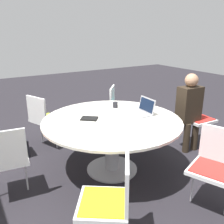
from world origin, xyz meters
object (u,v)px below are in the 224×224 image
Objects in this scene: chair_1 at (119,106)px; person_0 at (190,106)px; spiral_notebook at (89,118)px; chair_4 at (111,197)px; laptop at (144,110)px; chair_3 at (7,156)px; chair_5 at (215,162)px; handbag at (21,146)px; chair_0 at (196,114)px; coffee_cup at (115,105)px; chair_2 at (44,116)px.

person_0 is at bearing 67.20° from chair_1.
chair_1 is 1.37m from spiral_notebook.
chair_1 and chair_4 have the same top height.
person_0 reaches higher than laptop.
chair_3 is 1.00× the size of chair_5.
person_0 is 1.62m from spiral_notebook.
chair_3 is 2.42× the size of handbag.
person_0 reaches higher than chair_1.
chair_0 reaches higher than handbag.
chair_5 is at bearing -172.52° from coffee_cup.
chair_1 is at bearing -50.21° from spiral_notebook.
chair_3 is at bearing -25.29° from chair_1.
laptop is at bearing 24.95° from chair_1.
coffee_cup is at bearing -13.39° from chair_5.
coffee_cup is (0.44, 1.28, 0.25)m from chair_0.
chair_4 is at bearing 28.39° from chair_0.
laptop is 0.48m from coffee_cup.
spiral_notebook is at bearing -9.50° from chair_1.
chair_4 is 2.29m from person_0.
laptop is at bearing 3.51° from chair_0.
laptop is (-0.00, 1.10, 0.27)m from chair_0.
spiral_notebook is at bearing 8.94° from chair_5.
chair_3 is at bearing 62.02° from chair_4.
chair_1 is 0.71× the size of person_0.
chair_2 is at bearing -55.80° from chair_1.
chair_1 is at bearing 0.28° from chair_4.
laptop is at bearing -157.64° from coffee_cup.
chair_0 is 2.42× the size of handbag.
chair_3 is at bearing -56.50° from chair_2.
chair_2 is at bearing 48.20° from coffee_cup.
chair_0 is 3.39× the size of spiral_notebook.
chair_0 reaches higher than spiral_notebook.
chair_1 is 2.42× the size of handbag.
chair_0 is 1.33m from chair_1.
chair_3 and chair_5 have the same top height.
chair_2 is 2.60m from chair_5.
chair_1 is 1.27m from person_0.
chair_5 is 0.71× the size of person_0.
laptop is (-1.06, 0.30, 0.27)m from chair_1.
chair_3 is 2.23m from chair_5.
chair_0 is 1.00× the size of chair_2.
chair_1 is 0.82m from coffee_cup.
chair_1 is at bearing -60.18° from person_0.
chair_4 is at bearing -25.54° from chair_2.
chair_3 reaches higher than spiral_notebook.
laptop is (-0.13, -1.79, 0.27)m from chair_3.
handbag is (1.20, 2.31, -0.58)m from person_0.
chair_2 is 2.42× the size of handbag.
chair_5 is 2.76m from handbag.
chair_2 is at bearing 31.50° from chair_4.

